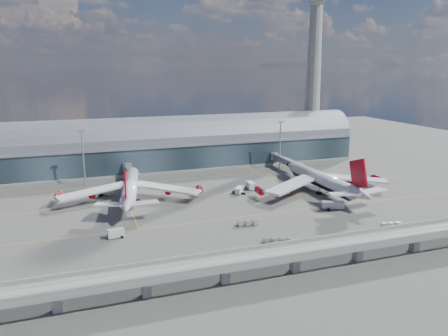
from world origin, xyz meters
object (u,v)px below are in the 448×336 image
object	(u,v)px
control_tower	(314,70)
service_truck_1	(116,233)
service_truck_4	(250,186)
cargo_train_0	(248,223)
airliner_left	(130,188)
service_truck_5	(105,191)
cargo_train_2	(391,225)
floodlight_mast_right	(280,144)
floodlight_mast_left	(83,156)
service_truck_2	(333,205)
cargo_train_1	(278,241)
service_truck_3	(239,190)
airliner_right	(323,181)

from	to	relation	value
control_tower	service_truck_1	distance (m)	168.96
control_tower	service_truck_4	xyz separation A→B (m)	(-65.32, -59.92, -49.97)
service_truck_1	cargo_train_0	bearing A→B (deg)	-102.30
airliner_left	service_truck_4	world-z (taller)	airliner_left
service_truck_5	cargo_train_2	distance (m)	114.81
cargo_train_0	service_truck_5	bearing A→B (deg)	29.48
airliner_left	service_truck_4	bearing A→B (deg)	10.00
floodlight_mast_right	cargo_train_2	xyz separation A→B (m)	(-3.22, -91.81, -12.76)
floodlight_mast_left	cargo_train_0	xyz separation A→B (m)	(51.21, -73.99, -12.71)
service_truck_4	service_truck_1	bearing A→B (deg)	-145.90
service_truck_2	service_truck_5	world-z (taller)	service_truck_5
airliner_left	service_truck_1	distance (m)	39.67
cargo_train_2	cargo_train_1	bearing A→B (deg)	78.93
service_truck_3	service_truck_4	size ratio (longest dim) A/B	1.05
cargo_train_0	floodlight_mast_left	bearing A→B (deg)	25.25
floodlight_mast_left	cargo_train_0	size ratio (longest dim) A/B	3.20
airliner_right	service_truck_5	xyz separation A→B (m)	(-90.11, 27.29, -3.75)
airliner_left	cargo_train_0	distance (m)	54.72
airliner_left	cargo_train_1	size ratio (longest dim) A/B	6.52
floodlight_mast_right	airliner_right	distance (m)	47.82
service_truck_5	service_truck_1	bearing A→B (deg)	-144.84
airliner_left	service_truck_1	world-z (taller)	airliner_left
floodlight_mast_right	service_truck_1	xyz separation A→B (m)	(-93.12, -70.08, -12.12)
service_truck_1	cargo_train_2	world-z (taller)	service_truck_1
service_truck_4	cargo_train_2	distance (m)	65.74
service_truck_1	cargo_train_2	distance (m)	92.49
service_truck_5	cargo_train_0	bearing A→B (deg)	-105.32
service_truck_2	cargo_train_1	size ratio (longest dim) A/B	0.90
floodlight_mast_left	airliner_right	xyz separation A→B (m)	(97.52, -47.03, -8.29)
service_truck_3	cargo_train_2	world-z (taller)	service_truck_3
airliner_right	service_truck_1	distance (m)	93.61
floodlight_mast_left	service_truck_1	distance (m)	71.45
floodlight_mast_left	cargo_train_1	world-z (taller)	floodlight_mast_left
floodlight_mast_left	service_truck_5	distance (m)	24.28
service_truck_1	service_truck_4	xyz separation A→B (m)	(62.81, 38.16, 0.16)
airliner_left	floodlight_mast_left	bearing A→B (deg)	127.68
floodlight_mast_left	service_truck_1	xyz separation A→B (m)	(6.88, -70.08, -12.12)
cargo_train_0	cargo_train_1	xyz separation A→B (m)	(3.08, -17.35, -0.08)
airliner_left	service_truck_1	size ratio (longest dim) A/B	11.57
cargo_train_1	cargo_train_2	distance (m)	42.49
service_truck_3	cargo_train_1	size ratio (longest dim) A/B	0.64
airliner_left	control_tower	bearing A→B (deg)	36.91
cargo_train_1	cargo_train_2	xyz separation A→B (m)	(42.49, -0.47, 0.03)
service_truck_1	service_truck_4	bearing A→B (deg)	-65.98
control_tower	cargo_train_0	bearing A→B (deg)	-129.41
control_tower	floodlight_mast_left	size ratio (longest dim) A/B	4.01
service_truck_1	service_truck_2	world-z (taller)	service_truck_2
cargo_train_1	cargo_train_2	bearing A→B (deg)	-110.17
service_truck_5	cargo_train_2	size ratio (longest dim) A/B	0.88
service_truck_2	cargo_train_2	xyz separation A→B (m)	(7.74, -23.47, -0.71)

